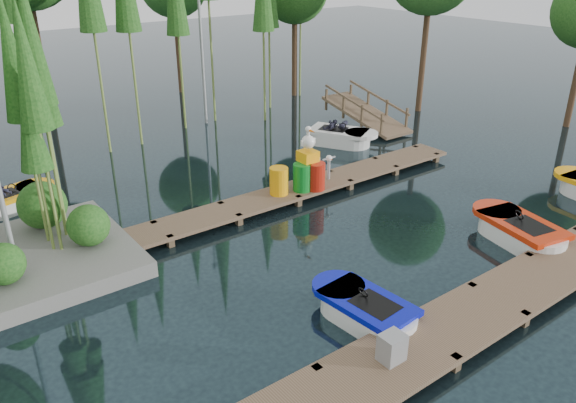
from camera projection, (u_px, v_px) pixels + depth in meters
ground_plane at (284, 254)px, 13.74m from camera, size 90.00×90.00×0.00m
near_dock at (428, 341)px, 10.37m from camera, size 18.00×1.50×0.50m
far_dock at (260, 202)px, 16.01m from camera, size 15.00×1.20×0.50m
lamp_rear at (200, 19)px, 22.16m from camera, size 0.30×0.30×7.25m
ramp at (366, 113)px, 23.14m from camera, size 1.50×3.94×1.49m
boat_blue at (365, 311)px, 11.21m from camera, size 1.31×2.53×0.82m
boat_red at (519, 232)px, 14.24m from camera, size 1.74×2.91×0.92m
boat_yellow_far at (11, 201)px, 16.01m from camera, size 2.61×1.62×1.21m
boat_white_far at (340, 137)px, 21.25m from camera, size 2.42×3.00×1.30m
utility_cabinet at (392, 348)px, 9.69m from camera, size 0.43×0.36×0.52m
yellow_barrel at (279, 181)px, 16.18m from camera, size 0.54×0.54×0.81m
drum_cluster at (309, 170)px, 16.55m from camera, size 1.09×1.00×1.89m
seagull_post at (329, 163)px, 17.16m from camera, size 0.49×0.26×0.78m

